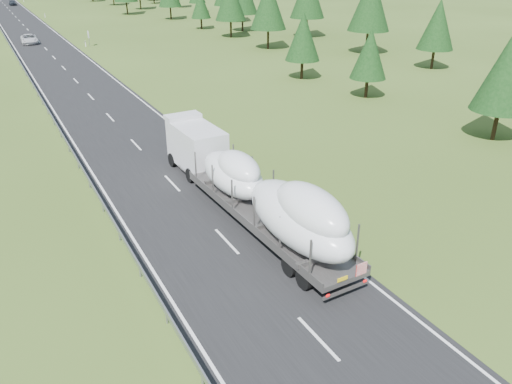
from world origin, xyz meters
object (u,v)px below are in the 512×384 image
highway_sign (88,36)px  distant_van (29,39)px  distant_car_dark (12,3)px  boat_truck (254,186)px

highway_sign → distant_van: size_ratio=0.45×
distant_car_dark → distant_van: bearing=-94.0°
highway_sign → boat_truck: 69.84m
boat_truck → distant_car_dark: bearing=90.1°
highway_sign → distant_van: 12.15m
distant_van → boat_truck: bearing=-84.2°
highway_sign → distant_car_dark: bearing=93.2°
boat_truck → distant_car_dark: size_ratio=4.45×
boat_truck → distant_van: size_ratio=3.57×
boat_truck → distant_van: (-4.17, 77.87, -1.58)m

